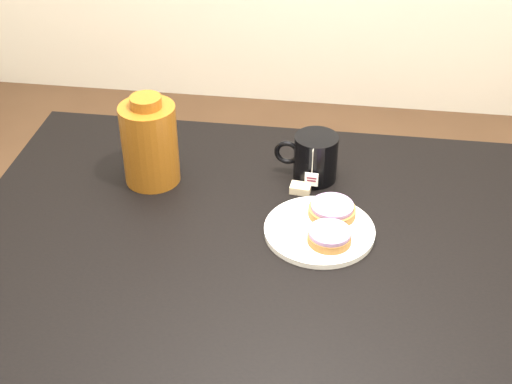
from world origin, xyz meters
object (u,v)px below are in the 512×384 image
(plate, at_px, (319,230))
(bagel_back, at_px, (332,210))
(table, at_px, (296,270))
(bagel_front, at_px, (329,236))
(bagel_package, at_px, (150,143))
(mug, at_px, (314,157))
(teabag_pouch, at_px, (300,188))

(plate, height_order, bagel_back, bagel_back)
(table, distance_m, bagel_front, 0.13)
(bagel_back, height_order, bagel_package, bagel_package)
(bagel_back, bearing_deg, mug, 108.03)
(bagel_front, bearing_deg, table, 170.57)
(table, xyz_separation_m, bagel_package, (-0.35, 0.17, 0.18))
(bagel_back, height_order, teabag_pouch, bagel_back)
(bagel_front, distance_m, mug, 0.25)
(plate, bearing_deg, bagel_front, -60.57)
(bagel_back, xyz_separation_m, bagel_front, (-0.00, -0.09, 0.00))
(plate, distance_m, mug, 0.21)
(bagel_front, distance_m, teabag_pouch, 0.20)
(teabag_pouch, bearing_deg, table, -87.05)
(bagel_back, bearing_deg, bagel_package, 166.96)
(plate, relative_size, mug, 1.54)
(bagel_package, bearing_deg, table, -26.59)
(bagel_back, relative_size, teabag_pouch, 3.09)
(plate, relative_size, bagel_package, 1.08)
(bagel_front, xyz_separation_m, bagel_package, (-0.41, 0.19, 0.07))
(teabag_pouch, bearing_deg, bagel_package, 179.43)
(bagel_front, relative_size, teabag_pouch, 2.30)
(bagel_back, distance_m, teabag_pouch, 0.12)
(table, relative_size, bagel_package, 6.61)
(plate, bearing_deg, bagel_back, 66.10)
(mug, bearing_deg, bagel_package, -166.92)
(teabag_pouch, relative_size, bagel_package, 0.21)
(plate, relative_size, bagel_back, 1.65)
(table, bearing_deg, plate, 33.05)
(teabag_pouch, bearing_deg, bagel_front, -67.86)
(table, relative_size, bagel_back, 10.08)
(bagel_package, bearing_deg, mug, 8.78)
(plate, relative_size, teabag_pouch, 5.10)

